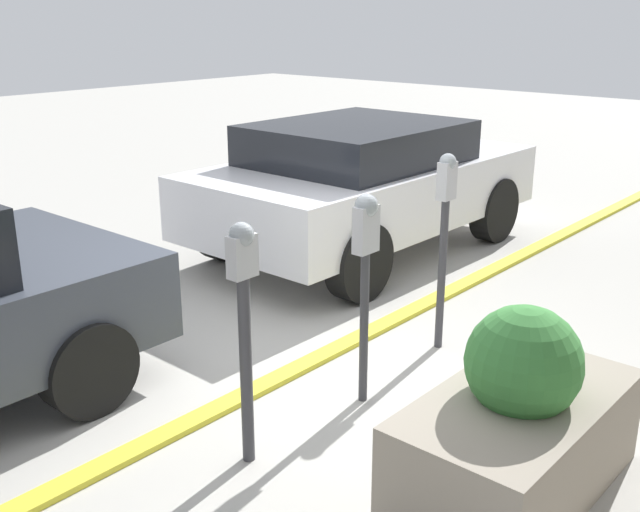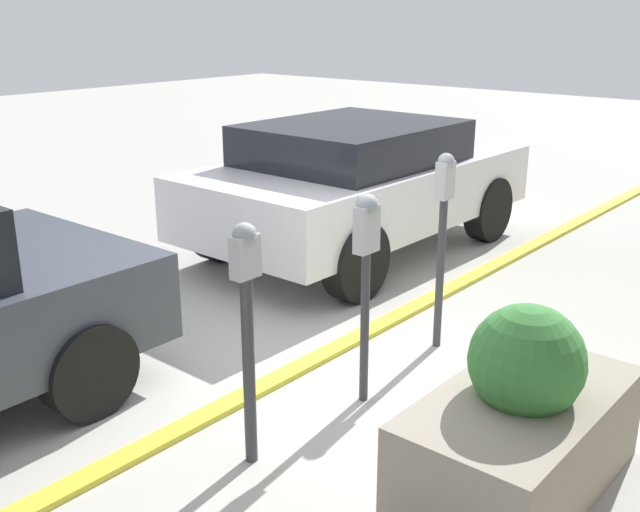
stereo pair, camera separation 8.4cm
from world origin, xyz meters
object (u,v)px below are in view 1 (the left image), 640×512
object	(u,v)px
parking_meter_second	(365,254)
parked_car_middle	(364,182)
parking_meter_middle	(445,220)
parking_meter_nearest	(244,310)
planter_box	(518,424)

from	to	relation	value
parking_meter_second	parked_car_middle	xyz separation A→B (m)	(2.70, 2.11, -0.28)
parking_meter_middle	parking_meter_nearest	bearing A→B (deg)	-179.76
parking_meter_nearest	parking_meter_middle	bearing A→B (deg)	0.24
parking_meter_nearest	parking_meter_middle	distance (m)	2.11
parking_meter_nearest	parking_meter_second	bearing A→B (deg)	-3.85
parking_meter_second	parking_meter_middle	world-z (taller)	parking_meter_middle
parking_meter_second	parked_car_middle	bearing A→B (deg)	38.00
parking_meter_middle	parked_car_middle	distance (m)	2.60
planter_box	parked_car_middle	world-z (taller)	parked_car_middle
parked_car_middle	parking_meter_second	bearing A→B (deg)	-141.68
parking_meter_nearest	parking_meter_second	distance (m)	1.03
parking_meter_nearest	parked_car_middle	world-z (taller)	parking_meter_nearest
parking_meter_nearest	parked_car_middle	distance (m)	4.24
parked_car_middle	planter_box	bearing A→B (deg)	-130.82
planter_box	parking_meter_middle	bearing A→B (deg)	45.21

